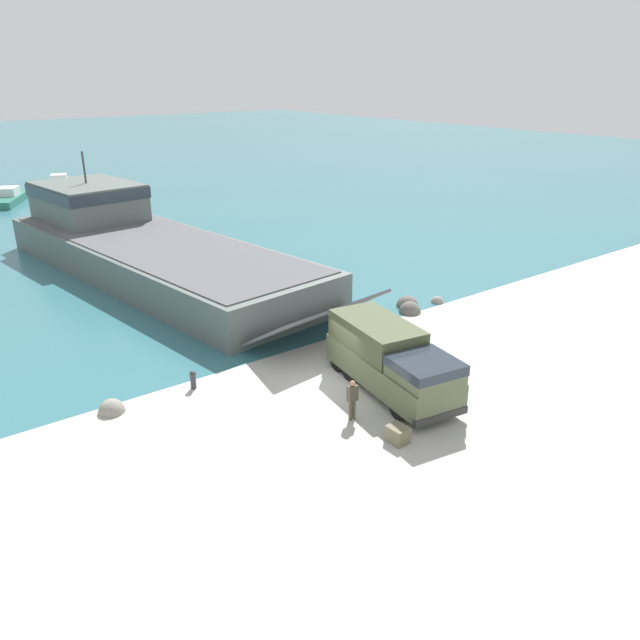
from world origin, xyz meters
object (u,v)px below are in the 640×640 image
object	(u,v)px
landing_craft	(141,244)
soldier_on_ramp	(352,397)
cargo_crate	(398,434)
moored_boat_a	(59,182)
military_truck	(391,359)
mooring_bollard	(193,379)
moored_boat_b	(8,198)

from	to	relation	value
landing_craft	soldier_on_ramp	size ratio (longest dim) A/B	18.61
landing_craft	cargo_crate	xyz separation A→B (m)	(-1.11, -27.63, -1.53)
landing_craft	cargo_crate	distance (m)	27.70
moored_boat_a	military_truck	bearing A→B (deg)	106.83
military_truck	mooring_bollard	bearing A→B (deg)	-118.87
soldier_on_ramp	moored_boat_b	bearing A→B (deg)	-177.39
moored_boat_a	moored_boat_b	xyz separation A→B (m)	(-7.56, -7.67, 0.07)
mooring_bollard	moored_boat_b	bearing A→B (deg)	86.33
moored_boat_b	soldier_on_ramp	bearing A→B (deg)	118.56
moored_boat_b	mooring_bollard	size ratio (longest dim) A/B	9.63
moored_boat_b	mooring_bollard	distance (m)	51.08
landing_craft	moored_boat_b	world-z (taller)	landing_craft
landing_craft	mooring_bollard	distance (m)	19.70
moored_boat_a	cargo_crate	bearing A→B (deg)	104.74
landing_craft	moored_boat_b	size ratio (longest dim) A/B	3.97
military_truck	moored_boat_b	bearing A→B (deg)	-167.05
landing_craft	cargo_crate	bearing A→B (deg)	-99.39
military_truck	soldier_on_ramp	distance (m)	3.17
landing_craft	moored_boat_b	distance (m)	32.18
landing_craft	moored_boat_a	distance (m)	40.15
soldier_on_ramp	military_truck	bearing A→B (deg)	109.11
soldier_on_ramp	moored_boat_a	size ratio (longest dim) A/B	0.26
military_truck	moored_boat_a	xyz separation A→B (m)	(3.87, 64.10, -1.05)
moored_boat_a	cargo_crate	distance (m)	67.71
moored_boat_b	cargo_crate	distance (m)	59.72
soldier_on_ramp	moored_boat_b	distance (m)	57.36
soldier_on_ramp	cargo_crate	world-z (taller)	soldier_on_ramp
moored_boat_b	cargo_crate	size ratio (longest dim) A/B	10.41
soldier_on_ramp	moored_boat_b	size ratio (longest dim) A/B	0.21
moored_boat_b	cargo_crate	bearing A→B (deg)	118.83
military_truck	moored_boat_b	distance (m)	56.56
landing_craft	mooring_bollard	bearing A→B (deg)	-113.02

